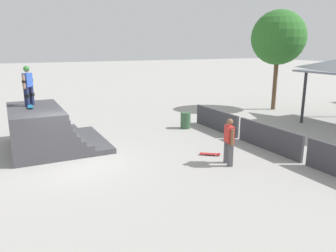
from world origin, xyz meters
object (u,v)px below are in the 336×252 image
object	(u,v)px
bystander_walking	(229,139)
tree_far_back	(278,38)
skateboard_on_ground	(211,154)
skateboard_on_deck	(30,107)
skater_on_deck	(28,83)
trash_bin	(185,120)

from	to	relation	value
bystander_walking	tree_far_back	world-z (taller)	tree_far_back
skateboard_on_ground	tree_far_back	xyz separation A→B (m)	(-6.28, 9.33, 4.70)
skateboard_on_deck	tree_far_back	bearing A→B (deg)	99.06
skater_on_deck	tree_far_back	bearing A→B (deg)	131.23
skater_on_deck	tree_far_back	size ratio (longest dim) A/B	0.26
skateboard_on_deck	skateboard_on_ground	distance (m)	7.62
skater_on_deck	trash_bin	world-z (taller)	skater_on_deck
bystander_walking	trash_bin	size ratio (longest dim) A/B	2.04
skateboard_on_ground	skateboard_on_deck	bearing A→B (deg)	-175.38
skater_on_deck	skateboard_on_deck	world-z (taller)	skater_on_deck
skateboard_on_deck	bystander_walking	bearing A→B (deg)	51.08
skateboard_on_ground	tree_far_back	size ratio (longest dim) A/B	0.12
skateboard_on_deck	skateboard_on_ground	bearing A→B (deg)	57.95
tree_far_back	trash_bin	xyz separation A→B (m)	(1.97, -8.05, -4.34)
trash_bin	tree_far_back	bearing A→B (deg)	103.76
skater_on_deck	skateboard_on_ground	xyz separation A→B (m)	(4.57, 6.20, -2.68)
skater_on_deck	skateboard_on_deck	distance (m)	1.06
skateboard_on_deck	tree_far_back	distance (m)	15.99
skateboard_on_deck	tree_far_back	xyz separation A→B (m)	(-2.27, 15.55, 2.93)
skateboard_on_ground	trash_bin	world-z (taller)	trash_bin
bystander_walking	skateboard_on_ground	bearing A→B (deg)	15.17
tree_far_back	trash_bin	world-z (taller)	tree_far_back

